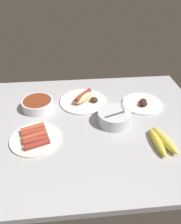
{
  "coord_description": "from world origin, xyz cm",
  "views": [
    {
      "loc": [
        -5.43,
        -80.33,
        65.62
      ],
      "look_at": [
        2.68,
        4.63,
        3.0
      ],
      "focal_mm": 34.34,
      "sensor_mm": 36.0,
      "label": 1
    }
  ],
  "objects_px": {
    "plate_grilled_meat": "(142,103)",
    "plate_hotdog_assembled": "(84,99)",
    "bowl_coleslaw": "(114,117)",
    "bowl_chili": "(38,104)",
    "banana_bunch": "(162,141)",
    "plate_sausages": "(35,137)"
  },
  "relations": [
    {
      "from": "plate_grilled_meat",
      "to": "banana_bunch",
      "type": "relative_size",
      "value": 1.19
    },
    {
      "from": "plate_grilled_meat",
      "to": "bowl_coleslaw",
      "type": "height_order",
      "value": "bowl_coleslaw"
    },
    {
      "from": "plate_grilled_meat",
      "to": "plate_hotdog_assembled",
      "type": "bearing_deg",
      "value": 169.83
    },
    {
      "from": "banana_bunch",
      "to": "bowl_coleslaw",
      "type": "distance_m",
      "value": 0.24
    },
    {
      "from": "bowl_chili",
      "to": "plate_sausages",
      "type": "bearing_deg",
      "value": -87.28
    },
    {
      "from": "bowl_coleslaw",
      "to": "bowl_chili",
      "type": "xyz_separation_m",
      "value": [
        -0.38,
        0.15,
        -0.0
      ]
    },
    {
      "from": "bowl_coleslaw",
      "to": "bowl_chili",
      "type": "height_order",
      "value": "bowl_coleslaw"
    },
    {
      "from": "bowl_coleslaw",
      "to": "plate_hotdog_assembled",
      "type": "xyz_separation_m",
      "value": [
        -0.13,
        0.19,
        -0.02
      ]
    },
    {
      "from": "plate_sausages",
      "to": "bowl_chili",
      "type": "relative_size",
      "value": 1.38
    },
    {
      "from": "bowl_coleslaw",
      "to": "plate_hotdog_assembled",
      "type": "height_order",
      "value": "bowl_coleslaw"
    },
    {
      "from": "plate_grilled_meat",
      "to": "bowl_chili",
      "type": "distance_m",
      "value": 0.56
    },
    {
      "from": "bowl_chili",
      "to": "plate_hotdog_assembled",
      "type": "height_order",
      "value": "plate_hotdog_assembled"
    },
    {
      "from": "banana_bunch",
      "to": "plate_hotdog_assembled",
      "type": "height_order",
      "value": "plate_hotdog_assembled"
    },
    {
      "from": "banana_bunch",
      "to": "plate_sausages",
      "type": "bearing_deg",
      "value": 171.53
    },
    {
      "from": "plate_sausages",
      "to": "banana_bunch",
      "type": "xyz_separation_m",
      "value": [
        0.54,
        -0.08,
        0.01
      ]
    },
    {
      "from": "plate_sausages",
      "to": "bowl_coleslaw",
      "type": "xyz_separation_m",
      "value": [
        0.37,
        0.08,
        0.02
      ]
    },
    {
      "from": "plate_grilled_meat",
      "to": "plate_hotdog_assembled",
      "type": "relative_size",
      "value": 0.84
    },
    {
      "from": "banana_bunch",
      "to": "bowl_chili",
      "type": "relative_size",
      "value": 1.11
    },
    {
      "from": "bowl_coleslaw",
      "to": "bowl_chili",
      "type": "bearing_deg",
      "value": 157.79
    },
    {
      "from": "banana_bunch",
      "to": "bowl_chili",
      "type": "height_order",
      "value": "bowl_chili"
    },
    {
      "from": "plate_grilled_meat",
      "to": "bowl_chili",
      "type": "relative_size",
      "value": 1.32
    },
    {
      "from": "bowl_coleslaw",
      "to": "bowl_chili",
      "type": "relative_size",
      "value": 0.98
    }
  ]
}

